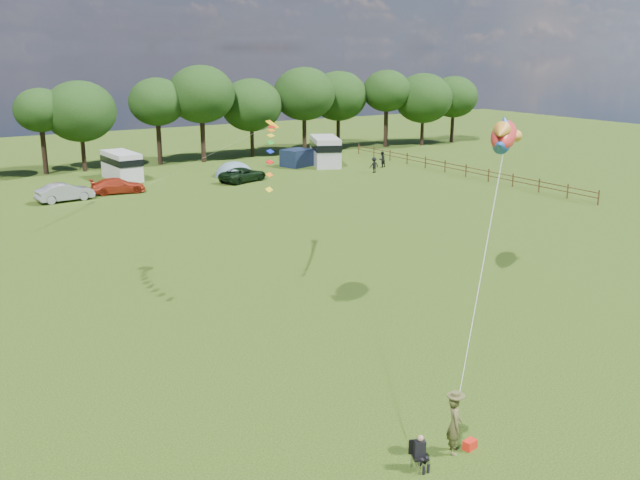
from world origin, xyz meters
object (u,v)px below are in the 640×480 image
car_b (65,192)px  tent_orange (57,197)px  car_d (243,174)px  campervan_c (122,165)px  car_c (118,186)px  walker_a (382,159)px  campervan_d (325,150)px  kite_flyer (454,424)px  tent_greyblue (235,176)px  fish_kite (503,136)px  walker_b (374,165)px  camp_chair (419,448)px

car_b → tent_orange: size_ratio=1.27×
car_b → car_d: bearing=-95.5°
campervan_c → car_c: bearing=157.0°
walker_a → campervan_d: bearing=-57.5°
kite_flyer → walker_a: (30.40, 44.58, -0.11)m
campervan_d → car_b: bearing=123.1°
tent_greyblue → walker_a: size_ratio=2.51×
campervan_d → fish_kite: size_ratio=1.92×
campervan_c → tent_greyblue: (9.72, -3.96, -1.38)m
fish_kite → tent_orange: bearing=72.2°
kite_flyer → walker_b: 50.58m
car_c → tent_greyblue: 12.25m
tent_orange → kite_flyer: size_ratio=1.75×
car_b → tent_greyblue: 16.93m
car_d → campervan_c: size_ratio=0.89×
car_b → car_c: bearing=-84.7°
kite_flyer → walker_b: size_ratio=1.22×
campervan_c → campervan_d: 20.99m
tent_greyblue → car_c: bearing=-168.8°
car_c → fish_kite: 37.22m
tent_orange → kite_flyer: 46.61m
car_c → fish_kite: bearing=-158.3°
car_b → campervan_d: bearing=-87.4°
fish_kite → car_c: bearing=65.7°
kite_flyer → camp_chair: 1.49m
car_c → kite_flyer: size_ratio=2.34×
car_b → campervan_c: campervan_c is taller
tent_orange → camp_chair: bearing=-89.7°
car_c → tent_orange: bearing=84.6°
car_b → fish_kite: (13.04, -34.53, 7.20)m
tent_greyblue → kite_flyer: 50.13m
tent_greyblue → walker_a: walker_a is taller
car_c → camp_chair: 45.75m
car_d → walker_a: walker_a is taller
car_b → walker_b: (29.20, -2.14, 0.03)m
car_d → kite_flyer: 47.10m
camp_chair → kite_flyer: bearing=27.6°
tent_greyblue → walker_a: bearing=-11.8°
car_b → car_d: (16.07, 0.34, -0.07)m
campervan_d → tent_orange: 28.02m
fish_kite → walker_b: size_ratio=2.22×
tent_orange → car_b: bearing=-84.4°
campervan_c → camp_chair: (-6.86, -51.86, -0.74)m
tent_orange → walker_b: walker_b is taller
campervan_d → kite_flyer: bearing=175.6°
car_b → tent_orange: bearing=-1.1°
car_b → kite_flyer: (1.47, -44.43, 0.20)m
car_b → camp_chair: size_ratio=3.79×
tent_orange → tent_greyblue: tent_greyblue is taller
tent_orange → camp_chair: (0.22, -46.69, 0.63)m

